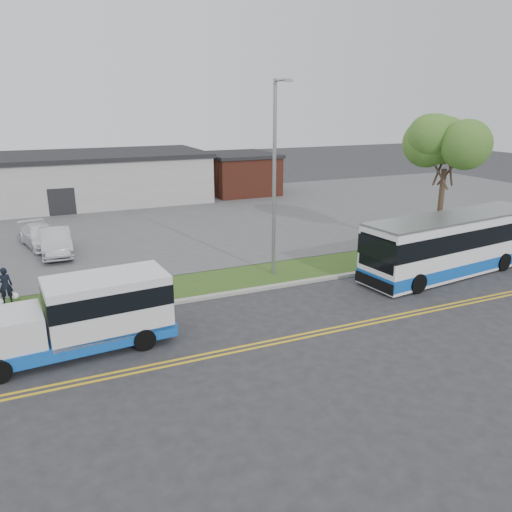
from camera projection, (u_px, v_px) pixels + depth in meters
name	position (u px, v px, depth m)	size (l,w,h in m)	color
ground	(240.00, 303.00, 22.14)	(140.00, 140.00, 0.00)	#28282B
lane_line_north	(278.00, 339.00, 18.77)	(70.00, 0.12, 0.01)	gold
lane_line_south	(282.00, 342.00, 18.51)	(70.00, 0.12, 0.01)	gold
curb	(231.00, 293.00, 23.08)	(80.00, 0.30, 0.15)	#9E9B93
verge	(218.00, 282.00, 24.66)	(80.00, 3.30, 0.10)	#2C531B
parking_lot	(154.00, 222.00, 36.99)	(80.00, 25.00, 0.10)	#4C4C4F
commercial_building	(57.00, 180.00, 42.78)	(25.40, 10.40, 4.35)	#9E9E99
brick_wing	(239.00, 173.00, 48.34)	(6.30, 7.30, 3.90)	brown
tree_east	(447.00, 145.00, 28.33)	(5.20, 5.20, 8.33)	#3C2B21
streetlight_near	(275.00, 174.00, 24.14)	(0.35, 1.53, 9.50)	gray
shuttle_bus	(89.00, 312.00, 17.70)	(7.02, 2.78, 2.63)	#1050B7
transit_bus	(454.00, 244.00, 25.74)	(11.24, 3.82, 3.06)	white
pedestrian	(5.00, 285.00, 21.74)	(0.59, 0.39, 1.62)	black
parked_car_a	(56.00, 241.00, 28.74)	(1.63, 4.67, 1.54)	#AFB1B7
parked_car_b	(41.00, 236.00, 30.40)	(1.85, 4.55, 1.32)	white
grocery_bag_right	(15.00, 296.00, 22.26)	(0.32, 0.32, 0.32)	white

